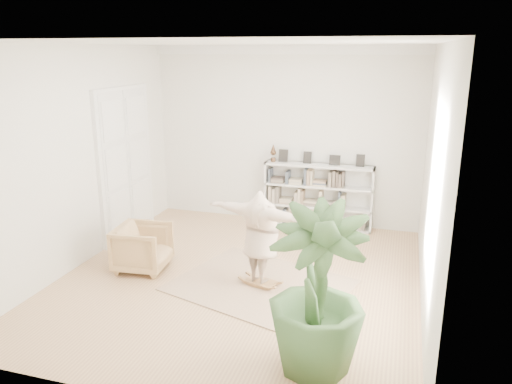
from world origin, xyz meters
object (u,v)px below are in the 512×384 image
bookshelf (318,196)px  rocker_board (260,282)px  houseplant (317,291)px  person (261,235)px  armchair (143,248)px

bookshelf → rocker_board: size_ratio=4.20×
houseplant → person: bearing=122.9°
bookshelf → armchair: (-2.38, -2.92, -0.26)m
bookshelf → person: 2.99m
person → houseplant: size_ratio=0.92×
armchair → rocker_board: (2.03, -0.04, -0.31)m
bookshelf → armchair: bookshelf is taller
person → rocker_board: bearing=30.8°
armchair → person: person is taller
armchair → rocker_board: armchair is taller
bookshelf → rocker_board: bookshelf is taller
rocker_board → person: person is taller
person → houseplant: houseplant is taller
armchair → person: (2.03, -0.04, 0.46)m
rocker_board → houseplant: 2.32m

